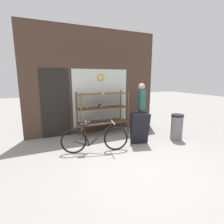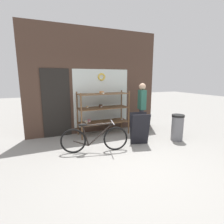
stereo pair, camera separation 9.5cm
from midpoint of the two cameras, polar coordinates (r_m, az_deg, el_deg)
ground_plane at (r=4.06m, az=5.85°, el=-15.69°), size 30.00×30.00×0.00m
storefront_facade at (r=5.87m, az=-6.57°, el=9.30°), size 4.49×0.13×3.39m
display_case at (r=5.60m, az=-3.65°, el=1.02°), size 1.61×0.60×1.40m
bicycle at (r=4.40m, az=-6.22°, el=-8.72°), size 1.64×0.54×0.75m
sandwich_board at (r=4.90m, az=8.40°, el=-5.37°), size 0.57×0.49×0.87m
pedestrian at (r=5.83m, az=9.03°, el=2.61°), size 0.24×0.35×1.65m
trash_bin at (r=5.51m, az=19.93°, el=-4.39°), size 0.36×0.36×0.77m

